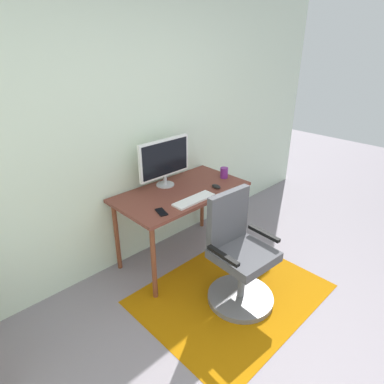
# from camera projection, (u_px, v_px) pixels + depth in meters

# --- Properties ---
(wall_back) EXTENTS (6.00, 0.10, 2.60)m
(wall_back) POSITION_uv_depth(u_px,v_px,m) (121.00, 134.00, 2.99)
(wall_back) COLOR silver
(wall_back) RESTS_ON ground
(area_rug) EXTENTS (1.59, 1.24, 0.01)m
(area_rug) POSITION_uv_depth(u_px,v_px,m) (231.00, 294.00, 2.97)
(area_rug) COLOR #9E5B05
(area_rug) RESTS_ON ground
(desk) EXTENTS (1.30, 0.69, 0.76)m
(desk) POSITION_uv_depth(u_px,v_px,m) (182.00, 198.00, 3.21)
(desk) COLOR brown
(desk) RESTS_ON ground
(monitor) EXTENTS (0.59, 0.18, 0.47)m
(monitor) POSITION_uv_depth(u_px,v_px,m) (164.00, 159.00, 3.17)
(monitor) COLOR #B2B2B7
(monitor) RESTS_ON desk
(keyboard) EXTENTS (0.43, 0.13, 0.02)m
(keyboard) POSITION_uv_depth(u_px,v_px,m) (194.00, 200.00, 2.97)
(keyboard) COLOR white
(keyboard) RESTS_ON desk
(computer_mouse) EXTENTS (0.06, 0.10, 0.03)m
(computer_mouse) POSITION_uv_depth(u_px,v_px,m) (216.00, 186.00, 3.22)
(computer_mouse) COLOR black
(computer_mouse) RESTS_ON desk
(coffee_cup) EXTENTS (0.08, 0.08, 0.11)m
(coffee_cup) POSITION_uv_depth(u_px,v_px,m) (224.00, 173.00, 3.45)
(coffee_cup) COLOR #6A2276
(coffee_cup) RESTS_ON desk
(cell_phone) EXTENTS (0.11, 0.15, 0.01)m
(cell_phone) POSITION_uv_depth(u_px,v_px,m) (161.00, 212.00, 2.77)
(cell_phone) COLOR black
(cell_phone) RESTS_ON desk
(office_chair) EXTENTS (0.57, 0.57, 0.98)m
(office_chair) POSITION_uv_depth(u_px,v_px,m) (238.00, 261.00, 2.78)
(office_chair) COLOR slate
(office_chair) RESTS_ON ground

